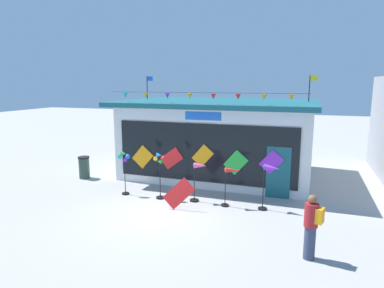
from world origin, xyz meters
The scene contains 10 objects.
ground_plane centered at (0.00, 0.00, 0.00)m, with size 80.00×80.00×0.00m, color #9E9B99.
kite_shop_building centered at (0.74, 5.92, 1.80)m, with size 8.75×6.41×4.71m.
wind_spinner_far_left centered at (-2.00, 1.50, 1.27)m, with size 0.43×0.29×1.76m.
wind_spinner_left centered at (-0.48, 1.53, 1.22)m, with size 0.42×0.33×1.79m.
wind_spinner_center_left centered at (1.01, 1.70, 1.05)m, with size 0.64×0.34×1.50m.
wind_spinner_center_right centered at (2.24, 1.58, 1.06)m, with size 0.67×0.30×1.44m.
wind_spinner_right centered at (3.58, 1.69, 1.23)m, with size 0.72×0.36×1.63m.
person_near_camera centered at (4.95, -1.30, 0.89)m, with size 0.48×0.38×1.68m.
trash_bin centered at (-4.99, 2.93, 0.52)m, with size 0.52×0.52×1.02m.
display_kite_on_ground centered at (0.62, 0.72, 0.58)m, with size 0.59×0.03×1.06m, color red.
Camera 1 is at (4.75, -9.63, 4.36)m, focal length 31.35 mm.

